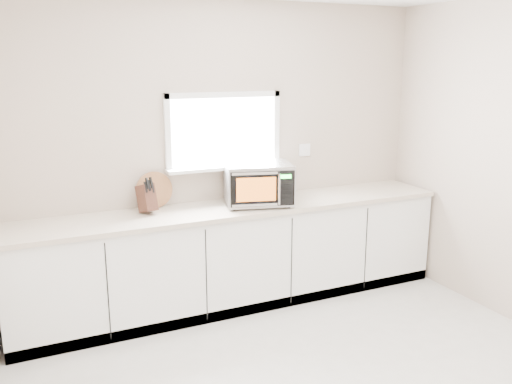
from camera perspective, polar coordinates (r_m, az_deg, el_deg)
back_wall at (r=4.98m, az=-3.43°, el=4.30°), size 4.00×0.17×2.70m
cabinets at (r=4.94m, az=-2.03°, el=-6.82°), size 3.92×0.60×0.88m
countertop at (r=4.79m, az=-2.03°, el=-1.70°), size 3.92×0.64×0.04m
microwave at (r=4.79m, az=0.25°, el=0.95°), size 0.67×0.58×0.37m
knife_block at (r=4.61m, az=-11.43°, el=-0.58°), size 0.15×0.24×0.32m
cutting_board at (r=4.78m, az=-10.66°, el=0.23°), size 0.32×0.08×0.32m
coffee_grinder at (r=5.12m, az=3.49°, el=0.86°), size 0.16×0.16×0.24m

